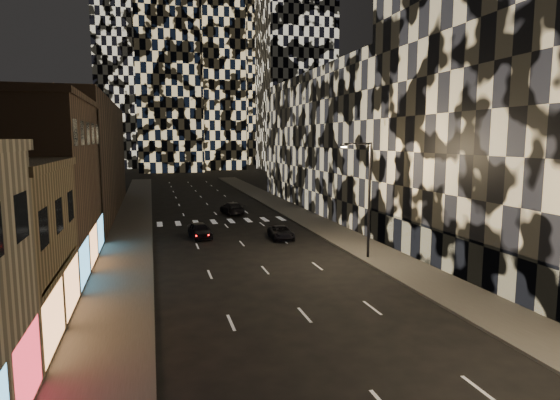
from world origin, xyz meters
TOP-DOWN VIEW (x-y plane):
  - sidewalk_left at (-10.00, 50.00)m, footprint 4.00×120.00m
  - sidewalk_right at (10.00, 50.00)m, footprint 4.00×120.00m
  - curb_left at (-7.90, 50.00)m, footprint 0.20×120.00m
  - curb_right at (7.90, 50.00)m, footprint 0.20×120.00m
  - retail_brown at (-17.00, 33.50)m, footprint 10.00×15.00m
  - retail_filler_left at (-17.00, 60.00)m, footprint 10.00×40.00m
  - midrise_right at (20.00, 24.50)m, footprint 16.00×25.00m
  - midrise_base at (12.30, 24.50)m, footprint 0.60×25.00m
  - midrise_filler_right at (20.00, 57.00)m, footprint 16.00×40.00m
  - tower_right_mid at (35.00, 135.00)m, footprint 20.00×20.00m
  - tower_center_low at (-2.00, 140.00)m, footprint 18.00×18.00m
  - streetlight_far at (8.35, 30.00)m, footprint 2.55×0.25m
  - car_dark_midlane at (-3.40, 41.49)m, footprint 2.30×4.53m
  - car_dark_oncoming at (2.01, 54.99)m, footprint 2.70×5.40m
  - car_dark_rightlane at (4.00, 39.04)m, footprint 2.29×4.47m

SIDE VIEW (x-z plane):
  - sidewalk_left at x=-10.00m, z-range 0.00..0.15m
  - sidewalk_right at x=10.00m, z-range 0.00..0.15m
  - curb_left at x=-7.90m, z-range 0.00..0.15m
  - curb_right at x=7.90m, z-range 0.00..0.15m
  - car_dark_rightlane at x=4.00m, z-range 0.00..1.21m
  - car_dark_midlane at x=-3.40m, z-range 0.00..1.48m
  - car_dark_oncoming at x=2.01m, z-range 0.00..1.51m
  - midrise_base at x=12.30m, z-range 0.00..3.00m
  - streetlight_far at x=8.35m, z-range 0.85..9.85m
  - retail_brown at x=-17.00m, z-range 0.00..12.00m
  - retail_filler_left at x=-17.00m, z-range 0.00..14.00m
  - midrise_filler_right at x=20.00m, z-range 0.00..18.00m
  - midrise_right at x=20.00m, z-range 0.00..22.00m
  - tower_center_low at x=-2.00m, z-range 0.00..95.00m
  - tower_right_mid at x=35.00m, z-range 0.00..100.00m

